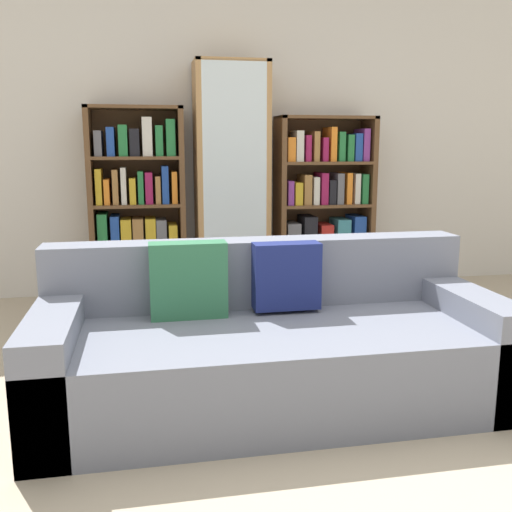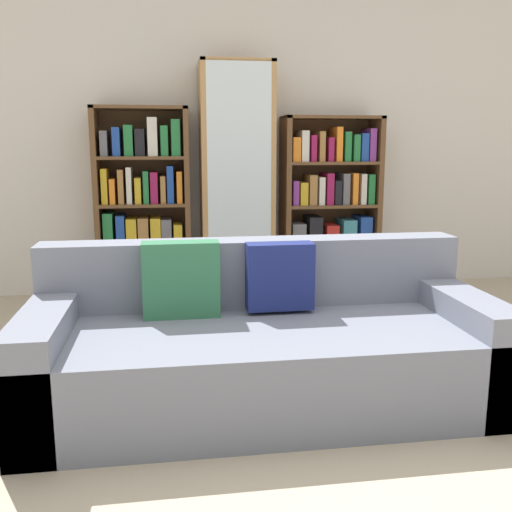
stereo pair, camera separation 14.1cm
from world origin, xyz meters
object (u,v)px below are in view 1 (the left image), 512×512
object	(u,v)px
display_cabinet	(231,182)
wine_bottle	(314,286)
bookshelf_left	(138,209)
bookshelf_right	(324,208)
couch	(270,346)

from	to	relation	value
display_cabinet	wine_bottle	bearing A→B (deg)	-39.84
bookshelf_left	bookshelf_right	xyz separation A→B (m)	(1.49, 0.00, -0.02)
couch	bookshelf_right	size ratio (longest dim) A/B	1.49
couch	bookshelf_left	xyz separation A→B (m)	(-0.61, 1.99, 0.44)
bookshelf_right	wine_bottle	world-z (taller)	bookshelf_right
bookshelf_left	wine_bottle	size ratio (longest dim) A/B	4.13
couch	wine_bottle	world-z (taller)	couch
bookshelf_right	display_cabinet	bearing A→B (deg)	-178.74
bookshelf_right	wine_bottle	size ratio (longest dim) A/B	3.96
bookshelf_left	wine_bottle	world-z (taller)	bookshelf_left
bookshelf_left	display_cabinet	bearing A→B (deg)	-1.32
couch	bookshelf_left	world-z (taller)	bookshelf_left
couch	wine_bottle	size ratio (longest dim) A/B	5.91
bookshelf_left	display_cabinet	distance (m)	0.75
display_cabinet	bookshelf_right	size ratio (longest dim) A/B	1.28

